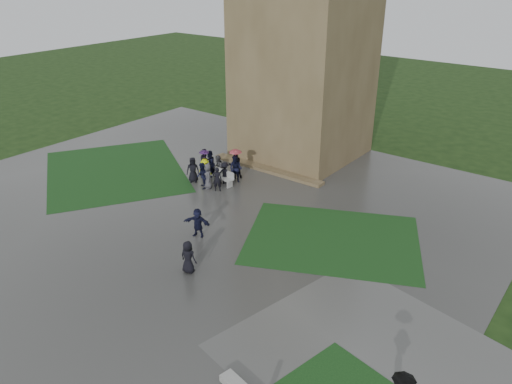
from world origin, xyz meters
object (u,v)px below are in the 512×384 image
Objects in this scene: bench at (223,177)px; pedestrian_near at (188,257)px; pedestrian_mid at (198,223)px; tower at (305,32)px.

bench is 1.06× the size of pedestrian_near.
pedestrian_near reaches higher than pedestrian_mid.
pedestrian_near is (4.57, -16.87, -8.16)m from tower.
tower is 16.48m from pedestrian_mid.
tower is at bearing 89.29° from bench.
tower is 10.95× the size of pedestrian_near.
tower reaches higher than pedestrian_near.
tower reaches higher than bench.
pedestrian_mid reaches higher than bench.
tower is at bearing -84.14° from pedestrian_near.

